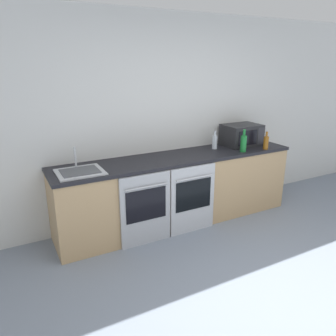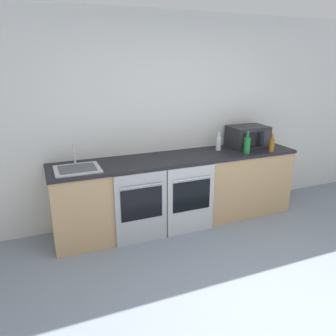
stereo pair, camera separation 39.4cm
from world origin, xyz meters
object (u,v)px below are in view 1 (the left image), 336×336
at_px(sink, 80,171).
at_px(bottle_amber, 266,142).
at_px(bottle_green, 243,143).
at_px(oven_right, 193,199).
at_px(microwave, 241,135).
at_px(bottle_clear, 215,142).
at_px(oven_left, 146,209).

bearing_deg(sink, bottle_amber, -4.41).
distance_m(bottle_green, bottle_amber, 0.36).
xyz_separation_m(oven_right, sink, (-1.26, 0.27, 0.47)).
bearing_deg(sink, microwave, 3.55).
xyz_separation_m(bottle_clear, bottle_green, (0.24, -0.30, 0.02)).
distance_m(oven_right, bottle_clear, 0.91).
bearing_deg(oven_right, sink, 168.06).
bearing_deg(bottle_clear, microwave, -0.93).
bearing_deg(microwave, oven_left, -166.23).
distance_m(oven_left, microwave, 1.82).
bearing_deg(bottle_green, microwave, 54.26).
relative_size(bottle_clear, sink, 0.51).
xyz_separation_m(oven_left, bottle_clear, (1.22, 0.42, 0.56)).
distance_m(oven_right, microwave, 1.28).
bearing_deg(bottle_amber, bottle_green, 173.53).
xyz_separation_m(microwave, bottle_amber, (0.14, -0.33, -0.05)).
bearing_deg(oven_left, sink, 157.29).
bearing_deg(bottle_amber, microwave, 113.56).
bearing_deg(bottle_clear, oven_right, -145.04).
height_order(oven_left, bottle_clear, bottle_clear).
relative_size(microwave, bottle_green, 1.74).
relative_size(oven_left, bottle_amber, 3.56).
relative_size(microwave, sink, 1.05).
xyz_separation_m(oven_left, bottle_amber, (1.81, 0.08, 0.55)).
bearing_deg(bottle_green, bottle_amber, -6.47).
relative_size(oven_left, bottle_green, 2.89).
xyz_separation_m(microwave, sink, (-2.30, -0.14, -0.13)).
xyz_separation_m(microwave, bottle_clear, (-0.45, 0.01, -0.05)).
distance_m(oven_right, sink, 1.37).
relative_size(oven_left, oven_right, 1.00).
xyz_separation_m(bottle_green, sink, (-2.09, 0.15, -0.10)).
relative_size(bottle_clear, bottle_amber, 1.04).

